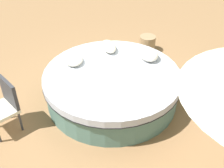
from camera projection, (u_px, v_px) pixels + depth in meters
The scene contains 7 objects.
ground_plane at pixel (112, 99), 5.84m from camera, with size 16.00×16.00×0.00m, color olive.
round_bed at pixel (112, 86), 5.65m from camera, with size 2.70×2.70×0.64m.
throw_pillow_0 at pixel (149, 54), 5.83m from camera, with size 0.48×0.38×0.22m, color silver.
throw_pillow_1 at pixel (109, 46), 6.13m from camera, with size 0.53×0.29×0.18m, color beige.
throw_pillow_2 at pixel (73, 59), 5.72m from camera, with size 0.49×0.38×0.15m, color beige.
patio_chair at pixel (5, 103), 4.88m from camera, with size 0.68×0.67×0.98m.
side_table at pixel (147, 44), 7.32m from camera, with size 0.41×0.41×0.41m, color #997A56.
Camera 1 is at (-4.30, 1.34, 3.74)m, focal length 45.29 mm.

